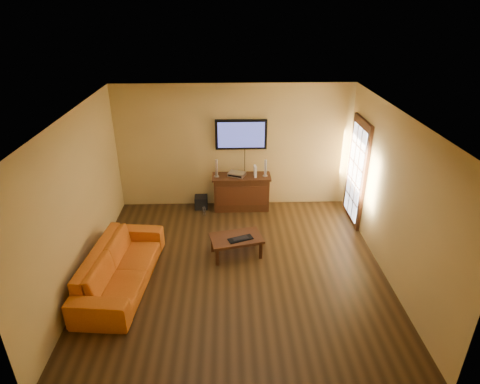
{
  "coord_description": "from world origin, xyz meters",
  "views": [
    {
      "loc": [
        -0.13,
        -5.64,
        4.23
      ],
      "look_at": [
        0.08,
        0.8,
        1.1
      ],
      "focal_mm": 30.0,
      "sensor_mm": 36.0,
      "label": 1
    }
  ],
  "objects_px": {
    "game_console": "(255,171)",
    "av_receiver": "(237,174)",
    "sofa": "(120,261)",
    "speaker_left": "(216,169)",
    "media_console": "(241,192)",
    "coffee_table": "(236,240)",
    "subwoofer": "(201,202)",
    "speaker_right": "(265,169)",
    "bottle": "(204,211)",
    "keyboard": "(241,239)",
    "television": "(241,135)"
  },
  "relations": [
    {
      "from": "media_console",
      "to": "speaker_right",
      "type": "xyz_separation_m",
      "value": [
        0.51,
        -0.02,
        0.56
      ]
    },
    {
      "from": "television",
      "to": "keyboard",
      "type": "distance_m",
      "value": 2.43
    },
    {
      "from": "sofa",
      "to": "bottle",
      "type": "height_order",
      "value": "sofa"
    },
    {
      "from": "coffee_table",
      "to": "av_receiver",
      "type": "height_order",
      "value": "av_receiver"
    },
    {
      "from": "sofa",
      "to": "av_receiver",
      "type": "xyz_separation_m",
      "value": [
        1.94,
        2.57,
        0.38
      ]
    },
    {
      "from": "sofa",
      "to": "television",
      "type": "bearing_deg",
      "value": -30.91
    },
    {
      "from": "sofa",
      "to": "speaker_right",
      "type": "distance_m",
      "value": 3.63
    },
    {
      "from": "sofa",
      "to": "keyboard",
      "type": "relative_size",
      "value": 4.78
    },
    {
      "from": "media_console",
      "to": "keyboard",
      "type": "bearing_deg",
      "value": -92.5
    },
    {
      "from": "media_console",
      "to": "coffee_table",
      "type": "distance_m",
      "value": 1.81
    },
    {
      "from": "sofa",
      "to": "bottle",
      "type": "relative_size",
      "value": 10.63
    },
    {
      "from": "speaker_left",
      "to": "coffee_table",
      "type": "bearing_deg",
      "value": -78.15
    },
    {
      "from": "coffee_table",
      "to": "sofa",
      "type": "relative_size",
      "value": 0.45
    },
    {
      "from": "television",
      "to": "game_console",
      "type": "xyz_separation_m",
      "value": [
        0.29,
        -0.23,
        -0.74
      ]
    },
    {
      "from": "coffee_table",
      "to": "speaker_left",
      "type": "xyz_separation_m",
      "value": [
        -0.38,
        1.79,
        0.64
      ]
    },
    {
      "from": "speaker_left",
      "to": "game_console",
      "type": "xyz_separation_m",
      "value": [
        0.83,
        -0.01,
        -0.06
      ]
    },
    {
      "from": "subwoofer",
      "to": "speaker_left",
      "type": "bearing_deg",
      "value": -9.58
    },
    {
      "from": "sofa",
      "to": "subwoofer",
      "type": "relative_size",
      "value": 8.09
    },
    {
      "from": "sofa",
      "to": "bottle",
      "type": "distance_m",
      "value": 2.59
    },
    {
      "from": "speaker_left",
      "to": "keyboard",
      "type": "xyz_separation_m",
      "value": [
        0.45,
        -1.86,
        -0.57
      ]
    },
    {
      "from": "speaker_right",
      "to": "av_receiver",
      "type": "distance_m",
      "value": 0.62
    },
    {
      "from": "av_receiver",
      "to": "subwoofer",
      "type": "distance_m",
      "value": 1.04
    },
    {
      "from": "media_console",
      "to": "coffee_table",
      "type": "height_order",
      "value": "media_console"
    },
    {
      "from": "speaker_right",
      "to": "av_receiver",
      "type": "bearing_deg",
      "value": 176.79
    },
    {
      "from": "speaker_left",
      "to": "av_receiver",
      "type": "bearing_deg",
      "value": 4.25
    },
    {
      "from": "speaker_left",
      "to": "game_console",
      "type": "relative_size",
      "value": 1.63
    },
    {
      "from": "sofa",
      "to": "speaker_left",
      "type": "relative_size",
      "value": 5.75
    },
    {
      "from": "coffee_table",
      "to": "speaker_left",
      "type": "bearing_deg",
      "value": 101.85
    },
    {
      "from": "sofa",
      "to": "av_receiver",
      "type": "bearing_deg",
      "value": -31.44
    },
    {
      "from": "game_console",
      "to": "av_receiver",
      "type": "bearing_deg",
      "value": 169.72
    },
    {
      "from": "sofa",
      "to": "av_receiver",
      "type": "distance_m",
      "value": 3.24
    },
    {
      "from": "av_receiver",
      "to": "subwoofer",
      "type": "relative_size",
      "value": 1.24
    },
    {
      "from": "av_receiver",
      "to": "media_console",
      "type": "bearing_deg",
      "value": 13.53
    },
    {
      "from": "keyboard",
      "to": "media_console",
      "type": "bearing_deg",
      "value": 87.5
    },
    {
      "from": "coffee_table",
      "to": "game_console",
      "type": "relative_size",
      "value": 4.21
    },
    {
      "from": "television",
      "to": "sofa",
      "type": "bearing_deg",
      "value": -126.51
    },
    {
      "from": "sofa",
      "to": "av_receiver",
      "type": "height_order",
      "value": "sofa"
    },
    {
      "from": "television",
      "to": "coffee_table",
      "type": "bearing_deg",
      "value": -94.46
    },
    {
      "from": "speaker_left",
      "to": "game_console",
      "type": "height_order",
      "value": "speaker_left"
    },
    {
      "from": "coffee_table",
      "to": "speaker_left",
      "type": "relative_size",
      "value": 2.59
    },
    {
      "from": "bottle",
      "to": "speaker_left",
      "type": "bearing_deg",
      "value": 45.24
    },
    {
      "from": "media_console",
      "to": "subwoofer",
      "type": "xyz_separation_m",
      "value": [
        -0.89,
        0.04,
        -0.25
      ]
    },
    {
      "from": "coffee_table",
      "to": "bottle",
      "type": "height_order",
      "value": "coffee_table"
    },
    {
      "from": "bottle",
      "to": "keyboard",
      "type": "height_order",
      "value": "keyboard"
    },
    {
      "from": "media_console",
      "to": "game_console",
      "type": "bearing_deg",
      "value": -5.27
    },
    {
      "from": "keyboard",
      "to": "bottle",
      "type": "bearing_deg",
      "value": 114.97
    },
    {
      "from": "speaker_right",
      "to": "game_console",
      "type": "bearing_deg",
      "value": -177.52
    },
    {
      "from": "keyboard",
      "to": "coffee_table",
      "type": "bearing_deg",
      "value": 135.02
    },
    {
      "from": "television",
      "to": "sofa",
      "type": "height_order",
      "value": "television"
    },
    {
      "from": "speaker_left",
      "to": "subwoofer",
      "type": "distance_m",
      "value": 0.9
    }
  ]
}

